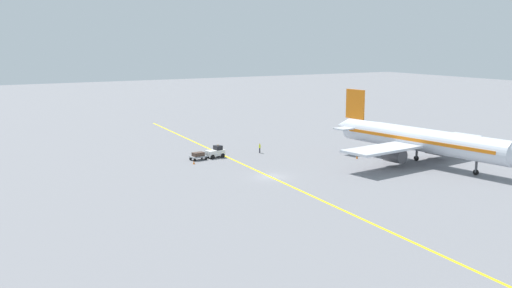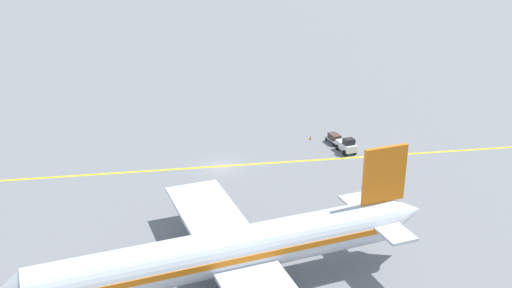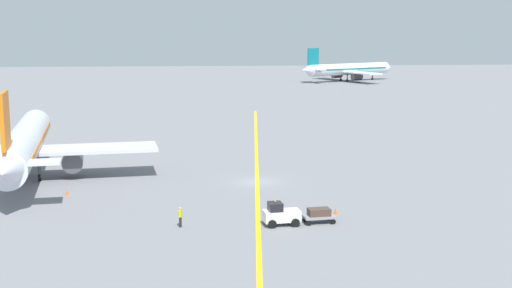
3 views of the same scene
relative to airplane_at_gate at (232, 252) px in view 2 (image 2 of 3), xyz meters
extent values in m
plane|color=slate|center=(24.63, -3.49, -3.71)|extent=(400.00, 400.00, 0.00)
cube|color=yellow|center=(24.63, -3.49, -3.71)|extent=(9.24, 119.70, 0.01)
cylinder|color=silver|center=(-0.06, 0.44, 0.09)|extent=(7.63, 30.21, 3.60)
cone|color=silver|center=(2.18, -15.91, 0.39)|extent=(3.44, 3.39, 3.06)
cube|color=orange|center=(-0.06, 0.44, 0.24)|extent=(7.27, 27.24, 0.50)
cube|color=silver|center=(0.08, -0.55, -0.63)|extent=(28.45, 8.95, 0.36)
cylinder|color=#4C4C51|center=(5.03, 0.12, -1.88)|extent=(2.61, 3.47, 2.20)
cube|color=orange|center=(1.84, -13.43, 4.39)|extent=(0.90, 4.01, 5.00)
cube|color=silver|center=(1.77, -12.94, 0.49)|extent=(9.24, 3.60, 0.24)
cylinder|color=#4C4C51|center=(-1.37, -1.76, -2.31)|extent=(0.36, 0.36, 2.00)
cylinder|color=#4C4C51|center=(1.80, -1.33, -2.31)|extent=(0.36, 0.36, 2.00)
cylinder|color=black|center=(1.80, -1.33, -3.31)|extent=(0.39, 0.83, 0.80)
cube|color=white|center=(25.38, -19.73, -2.91)|extent=(3.16, 1.86, 0.90)
cube|color=black|center=(24.84, -19.80, -2.11)|extent=(1.25, 1.40, 0.70)
sphere|color=orange|center=(24.84, -19.80, -1.68)|extent=(0.16, 0.16, 0.16)
cylinder|color=black|center=(24.51, -20.60, -3.36)|extent=(0.73, 0.34, 0.70)
cylinder|color=black|center=(24.32, -19.11, -3.36)|extent=(0.73, 0.34, 0.70)
cylinder|color=black|center=(26.44, -20.35, -3.36)|extent=(0.73, 0.34, 0.70)
cylinder|color=black|center=(26.25, -18.87, -3.36)|extent=(0.73, 0.34, 0.70)
cube|color=gray|center=(28.56, -19.33, -3.17)|extent=(2.75, 1.71, 0.20)
cube|color=#4C382D|center=(28.56, -19.33, -2.77)|extent=(1.95, 1.34, 0.60)
cylinder|color=black|center=(27.60, -20.09, -3.49)|extent=(0.45, 0.19, 0.44)
cylinder|color=black|center=(27.45, -18.84, -3.49)|extent=(0.45, 0.19, 0.44)
cylinder|color=black|center=(29.67, -19.83, -3.49)|extent=(0.45, 0.19, 0.44)
cylinder|color=black|center=(29.51, -18.58, -3.49)|extent=(0.45, 0.19, 0.44)
cylinder|color=#23232D|center=(17.08, -19.56, -3.28)|extent=(0.16, 0.16, 0.85)
cylinder|color=#23232D|center=(17.03, -19.75, -3.28)|extent=(0.16, 0.16, 0.85)
cube|color=#CCD819|center=(17.05, -19.65, -2.56)|extent=(0.31, 0.41, 0.60)
cylinder|color=#CCD819|center=(17.12, -19.42, -2.56)|extent=(0.10, 0.10, 0.55)
cylinder|color=#CCD819|center=(16.99, -19.88, -2.56)|extent=(0.10, 0.10, 0.55)
sphere|color=tan|center=(17.05, -19.65, -2.14)|extent=(0.22, 0.22, 0.22)
cone|color=orange|center=(30.47, -16.71, -3.43)|extent=(0.32, 0.32, 0.55)
cone|color=orange|center=(5.79, -7.67, -3.43)|extent=(0.32, 0.32, 0.55)
camera|label=1|loc=(66.58, 66.75, 15.34)|focal=42.00mm
camera|label=2|loc=(-39.75, 7.53, 25.36)|focal=42.00mm
camera|label=3|loc=(18.85, -76.25, 12.85)|focal=50.00mm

